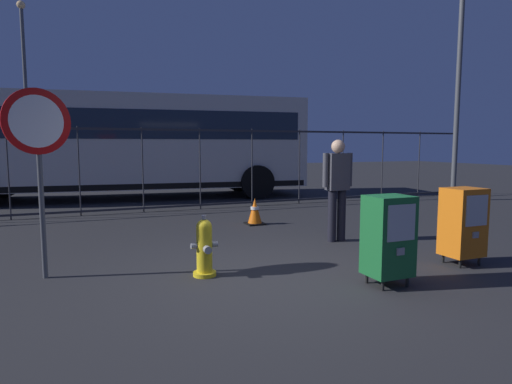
% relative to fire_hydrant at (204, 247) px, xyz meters
% --- Properties ---
extents(ground_plane, '(60.00, 60.00, 0.00)m').
position_rel_fire_hydrant_xyz_m(ground_plane, '(0.72, -0.37, -0.35)').
color(ground_plane, '#262628').
extents(fire_hydrant, '(0.33, 0.32, 0.75)m').
position_rel_fire_hydrant_xyz_m(fire_hydrant, '(0.00, 0.00, 0.00)').
color(fire_hydrant, yellow).
rests_on(fire_hydrant, ground_plane).
extents(newspaper_box_primary, '(0.48, 0.42, 1.02)m').
position_rel_fire_hydrant_xyz_m(newspaper_box_primary, '(1.82, -1.12, 0.22)').
color(newspaper_box_primary, black).
rests_on(newspaper_box_primary, ground_plane).
extents(newspaper_box_secondary, '(0.48, 0.42, 1.02)m').
position_rel_fire_hydrant_xyz_m(newspaper_box_secondary, '(3.31, -0.80, 0.22)').
color(newspaper_box_secondary, black).
rests_on(newspaper_box_secondary, ground_plane).
extents(stop_sign, '(0.71, 0.31, 2.23)m').
position_rel_fire_hydrant_xyz_m(stop_sign, '(-1.78, 0.63, 1.25)').
color(stop_sign, '#4C4F54').
rests_on(stop_sign, ground_plane).
extents(pedestrian, '(0.55, 0.22, 1.67)m').
position_rel_fire_hydrant_xyz_m(pedestrian, '(2.54, 1.03, 0.60)').
color(pedestrian, black).
rests_on(pedestrian, ground_plane).
extents(traffic_cone, '(0.36, 0.36, 0.53)m').
position_rel_fire_hydrant_xyz_m(traffic_cone, '(1.87, 2.96, -0.09)').
color(traffic_cone, black).
rests_on(traffic_cone, ground_plane).
extents(fence_barrier, '(18.03, 0.04, 2.00)m').
position_rel_fire_hydrant_xyz_m(fence_barrier, '(0.72, 5.42, 0.67)').
color(fence_barrier, '#2D2D33').
rests_on(fence_barrier, ground_plane).
extents(bus_near, '(10.72, 3.73, 3.00)m').
position_rel_fire_hydrant_xyz_m(bus_near, '(-0.01, 8.42, 1.36)').
color(bus_near, beige).
rests_on(bus_near, ground_plane).
extents(street_light_near_left, '(0.32, 0.32, 7.21)m').
position_rel_fire_hydrant_xyz_m(street_light_near_left, '(-3.20, 14.76, 3.82)').
color(street_light_near_left, '#4C4F54').
rests_on(street_light_near_left, ground_plane).
extents(street_light_near_right, '(0.32, 0.32, 8.30)m').
position_rel_fire_hydrant_xyz_m(street_light_near_right, '(8.56, 4.28, 4.38)').
color(street_light_near_right, '#4C4F54').
rests_on(street_light_near_right, ground_plane).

